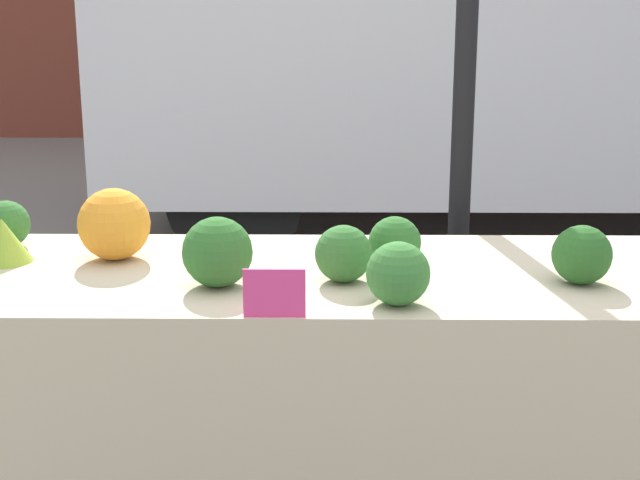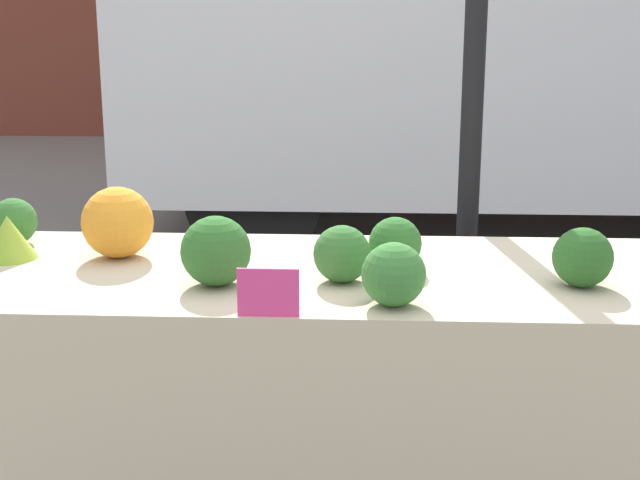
% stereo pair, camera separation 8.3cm
% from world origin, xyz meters
% --- Properties ---
extents(tent_pole, '(0.07, 0.07, 2.34)m').
position_xyz_m(tent_pole, '(0.45, 0.67, 1.17)').
color(tent_pole, black).
rests_on(tent_pole, ground_plane).
extents(parked_truck, '(4.95, 2.23, 2.58)m').
position_xyz_m(parked_truck, '(0.98, 3.70, 1.37)').
color(parked_truck, silver).
rests_on(parked_truck, ground_plane).
extents(market_table, '(1.94, 0.74, 0.78)m').
position_xyz_m(market_table, '(0.00, -0.06, 0.68)').
color(market_table, beige).
rests_on(market_table, ground_plane).
extents(orange_cauliflower, '(0.19, 0.19, 0.19)m').
position_xyz_m(orange_cauliflower, '(-0.55, 0.10, 0.88)').
color(orange_cauliflower, orange).
rests_on(orange_cauliflower, market_table).
extents(romanesco_head, '(0.15, 0.15, 0.12)m').
position_xyz_m(romanesco_head, '(-0.83, 0.07, 0.84)').
color(romanesco_head, '#93B238').
rests_on(romanesco_head, market_table).
extents(broccoli_head_0, '(0.14, 0.14, 0.14)m').
position_xyz_m(broccoli_head_0, '(0.06, -0.09, 0.85)').
color(broccoli_head_0, '#336B2D').
rests_on(broccoli_head_0, market_table).
extents(broccoli_head_1, '(0.14, 0.14, 0.14)m').
position_xyz_m(broccoli_head_1, '(0.63, -0.10, 0.85)').
color(broccoli_head_1, '#285B23').
rests_on(broccoli_head_1, market_table).
extents(broccoli_head_2, '(0.15, 0.15, 0.15)m').
position_xyz_m(broccoli_head_2, '(0.18, -0.27, 0.85)').
color(broccoli_head_2, '#387533').
rests_on(broccoli_head_2, market_table).
extents(broccoli_head_3, '(0.14, 0.14, 0.14)m').
position_xyz_m(broccoli_head_3, '(0.19, 0.02, 0.85)').
color(broccoli_head_3, '#2D6628').
rests_on(broccoli_head_3, market_table).
extents(broccoli_head_4, '(0.13, 0.13, 0.13)m').
position_xyz_m(broccoli_head_4, '(-0.88, 0.22, 0.85)').
color(broccoli_head_4, '#336B2D').
rests_on(broccoli_head_4, market_table).
extents(broccoli_head_5, '(0.17, 0.17, 0.17)m').
position_xyz_m(broccoli_head_5, '(-0.24, -0.14, 0.87)').
color(broccoli_head_5, '#2D6628').
rests_on(broccoli_head_5, market_table).
extents(price_sign, '(0.13, 0.01, 0.11)m').
position_xyz_m(price_sign, '(-0.09, -0.36, 0.83)').
color(price_sign, '#E53D84').
rests_on(price_sign, market_table).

